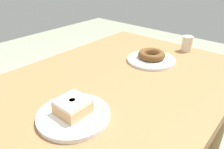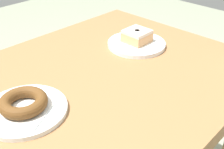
% 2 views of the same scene
% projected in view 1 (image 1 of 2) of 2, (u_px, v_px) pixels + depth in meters
% --- Properties ---
extents(table, '(1.00, 0.73, 0.75)m').
position_uv_depth(table, '(118.00, 98.00, 0.85)').
color(table, '#93653D').
rests_on(table, ground_plane).
extents(plate_glazed_square, '(0.20, 0.20, 0.01)m').
position_uv_depth(plate_glazed_square, '(74.00, 115.00, 0.60)').
color(plate_glazed_square, white).
rests_on(plate_glazed_square, table).
extents(napkin_glazed_square, '(0.18, 0.18, 0.00)m').
position_uv_depth(napkin_glazed_square, '(73.00, 113.00, 0.60)').
color(napkin_glazed_square, white).
rests_on(napkin_glazed_square, plate_glazed_square).
extents(donut_glazed_square, '(0.08, 0.08, 0.04)m').
position_uv_depth(donut_glazed_square, '(73.00, 106.00, 0.59)').
color(donut_glazed_square, tan).
rests_on(donut_glazed_square, napkin_glazed_square).
extents(plate_chocolate_ring, '(0.21, 0.21, 0.01)m').
position_uv_depth(plate_chocolate_ring, '(151.00, 60.00, 0.95)').
color(plate_chocolate_ring, white).
rests_on(plate_chocolate_ring, table).
extents(napkin_chocolate_ring, '(0.17, 0.17, 0.00)m').
position_uv_depth(napkin_chocolate_ring, '(151.00, 58.00, 0.94)').
color(napkin_chocolate_ring, white).
rests_on(napkin_chocolate_ring, plate_chocolate_ring).
extents(donut_chocolate_ring, '(0.12, 0.12, 0.03)m').
position_uv_depth(donut_chocolate_ring, '(151.00, 55.00, 0.94)').
color(donut_chocolate_ring, brown).
rests_on(donut_chocolate_ring, napkin_chocolate_ring).
extents(sugar_jar, '(0.05, 0.05, 0.07)m').
position_uv_depth(sugar_jar, '(187.00, 44.00, 1.04)').
color(sugar_jar, beige).
rests_on(sugar_jar, table).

